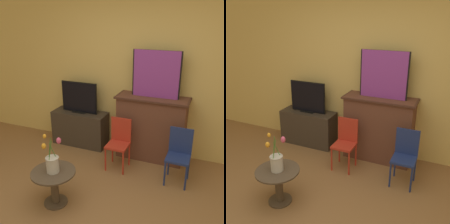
% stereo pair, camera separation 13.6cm
% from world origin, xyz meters
% --- Properties ---
extents(wall_back, '(8.00, 0.06, 2.70)m').
position_xyz_m(wall_back, '(0.00, 2.13, 1.35)').
color(wall_back, '#E0BC66').
rests_on(wall_back, ground).
extents(fireplace_mantel, '(1.07, 0.43, 0.99)m').
position_xyz_m(fireplace_mantel, '(0.22, 1.91, 0.51)').
color(fireplace_mantel, brown).
rests_on(fireplace_mantel, ground).
extents(painting, '(0.70, 0.03, 0.68)m').
position_xyz_m(painting, '(0.24, 1.91, 1.33)').
color(painting, black).
rests_on(painting, fireplace_mantel).
extents(tv_stand, '(0.93, 0.36, 0.58)m').
position_xyz_m(tv_stand, '(-1.02, 1.90, 0.29)').
color(tv_stand, '#382D23').
rests_on(tv_stand, ground).
extents(tv_monitor, '(0.63, 0.12, 0.52)m').
position_xyz_m(tv_monitor, '(-1.02, 1.90, 0.83)').
color(tv_monitor, black).
rests_on(tv_monitor, tv_stand).
extents(chair_red, '(0.30, 0.30, 0.74)m').
position_xyz_m(chair_red, '(-0.14, 1.46, 0.42)').
color(chair_red, '#B22D1E').
rests_on(chair_red, ground).
extents(chair_blue, '(0.30, 0.30, 0.74)m').
position_xyz_m(chair_blue, '(0.72, 1.43, 0.42)').
color(chair_blue, navy).
rests_on(chair_blue, ground).
extents(side_table, '(0.51, 0.51, 0.44)m').
position_xyz_m(side_table, '(-0.55, 0.41, 0.29)').
color(side_table, '#4C3D2D').
rests_on(side_table, ground).
extents(vase_tulips, '(0.18, 0.26, 0.45)m').
position_xyz_m(vase_tulips, '(-0.55, 0.41, 0.57)').
color(vase_tulips, beige).
rests_on(vase_tulips, side_table).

